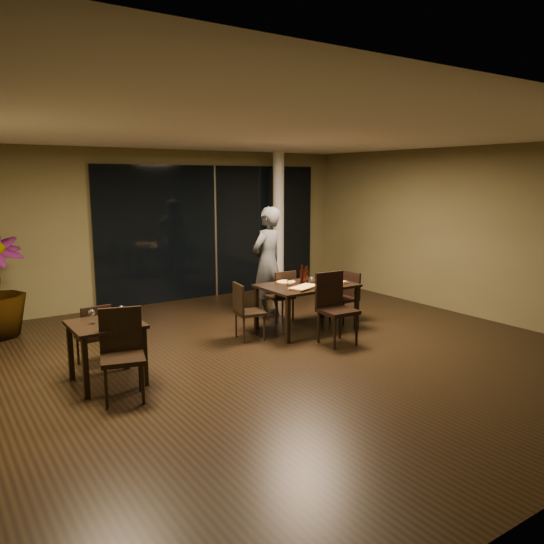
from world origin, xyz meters
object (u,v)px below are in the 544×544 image
(chair_main_left, at_px, (245,308))
(bottle_b, at_px, (307,275))
(side_table, at_px, (106,333))
(chair_main_near, at_px, (334,304))
(chair_side_far, at_px, (95,333))
(chair_side_near, at_px, (122,349))
(bottle_c, at_px, (302,274))
(chair_main_far, at_px, (282,293))
(diner, at_px, (268,262))
(chair_main_right, at_px, (347,294))
(bottle_a, at_px, (305,276))
(main_table, at_px, (307,289))

(chair_main_left, distance_m, bottle_b, 1.22)
(side_table, bearing_deg, chair_main_near, -4.81)
(bottle_b, bearing_deg, chair_side_far, 178.67)
(chair_side_near, bearing_deg, chair_main_left, 41.30)
(bottle_c, bearing_deg, chair_main_far, 94.22)
(chair_main_far, relative_size, chair_main_left, 1.01)
(chair_side_near, distance_m, diner, 3.94)
(chair_main_near, distance_m, bottle_c, 0.97)
(chair_side_near, bearing_deg, diner, 47.63)
(diner, height_order, bottle_b, diner)
(chair_main_right, height_order, bottle_a, bottle_a)
(side_table, height_order, chair_main_far, chair_main_far)
(main_table, height_order, diner, diner)
(chair_main_right, xyz_separation_m, chair_side_far, (-4.24, 0.12, -0.01))
(side_table, distance_m, chair_main_right, 4.31)
(chair_main_near, height_order, diner, diner)
(chair_main_right, distance_m, bottle_c, 0.99)
(diner, xyz_separation_m, bottle_c, (0.05, -0.93, -0.07))
(chair_main_near, height_order, bottle_a, chair_main_near)
(side_table, xyz_separation_m, chair_main_left, (2.28, 0.58, -0.13))
(side_table, bearing_deg, chair_main_left, 14.18)
(chair_main_left, bearing_deg, bottle_c, -77.28)
(chair_side_far, relative_size, chair_side_near, 0.83)
(chair_main_right, xyz_separation_m, bottle_c, (-0.89, 0.12, 0.42))
(chair_main_right, xyz_separation_m, chair_side_near, (-4.26, -1.03, 0.09))
(chair_main_left, distance_m, chair_side_far, 2.24)
(main_table, height_order, chair_main_right, chair_main_right)
(chair_side_far, relative_size, bottle_a, 2.96)
(chair_main_right, relative_size, bottle_b, 2.97)
(chair_main_near, height_order, chair_side_near, chair_main_near)
(main_table, relative_size, chair_main_near, 1.42)
(chair_main_right, bearing_deg, bottle_a, -93.50)
(main_table, relative_size, chair_side_far, 1.79)
(chair_side_far, bearing_deg, bottle_b, 175.23)
(chair_side_far, distance_m, bottle_a, 3.36)
(chair_main_near, bearing_deg, main_table, 87.13)
(chair_main_near, height_order, chair_main_right, chair_main_near)
(chair_main_near, distance_m, chair_main_left, 1.34)
(bottle_c, bearing_deg, bottle_b, -64.38)
(side_table, xyz_separation_m, chair_main_far, (3.36, 1.14, -0.13))
(chair_main_far, bearing_deg, chair_main_near, 90.68)
(side_table, bearing_deg, bottle_c, 10.60)
(bottle_a, bearing_deg, diner, 91.26)
(main_table, xyz_separation_m, bottle_a, (-0.03, 0.01, 0.22))
(main_table, relative_size, chair_main_far, 1.69)
(diner, relative_size, bottle_a, 6.91)
(chair_side_near, xyz_separation_m, bottle_a, (3.35, 1.02, 0.33))
(chair_main_left, height_order, bottle_a, bottle_a)
(chair_main_left, bearing_deg, chair_side_near, 125.43)
(chair_main_far, xyz_separation_m, chair_main_right, (0.92, -0.63, -0.02))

